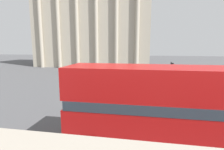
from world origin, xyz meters
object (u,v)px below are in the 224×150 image
Objects in this scene: traffic_light_near at (144,85)px; pedestrian_blue at (157,68)px; pedestrian_red at (187,73)px; car_silver at (167,75)px; double_decker_bus at (190,106)px; traffic_light_mid at (171,71)px; plaza_building_left at (94,15)px.

pedestrian_blue is at bearing 83.19° from traffic_light_near.
traffic_light_near is at bearing -14.69° from pedestrian_red.
traffic_light_near reaches higher than car_silver.
double_decker_bus reaches higher than car_silver.
pedestrian_blue is at bearing -58.72° from car_silver.
pedestrian_red is at bearing 65.23° from traffic_light_mid.
plaza_building_left is 36.84m from traffic_light_near.
pedestrian_red is at bearing -156.52° from pedestrian_blue.
plaza_building_left is at bearing -22.74° from car_silver.
traffic_light_near is at bearing 101.13° from car_silver.
traffic_light_mid is at bearing -16.97° from pedestrian_red.
traffic_light_mid is at bearing 168.49° from pedestrian_blue.
double_decker_bus reaches higher than traffic_light_near.
pedestrian_blue is (-0.88, 7.40, 0.24)m from car_silver.
plaza_building_left reaches higher than double_decker_bus.
traffic_light_near is 18.10m from pedestrian_red.
pedestrian_red is (6.91, 16.68, -1.31)m from traffic_light_near.
traffic_light_near is 9.22m from traffic_light_mid.
pedestrian_blue is (-0.54, 13.62, -1.19)m from traffic_light_mid.
traffic_light_mid is at bearing 69.70° from traffic_light_near.
plaza_building_left is 18.35× the size of pedestrian_red.
pedestrian_red is (4.25, -5.59, -0.03)m from pedestrian_blue.
pedestrian_red is at bearing -38.89° from plaza_building_left.
pedestrian_blue is (15.61, -10.43, -12.25)m from plaza_building_left.
pedestrian_blue is at bearing 95.29° from double_decker_bus.
pedestrian_blue reaches higher than pedestrian_red.
traffic_light_near is at bearing -110.30° from traffic_light_mid.
double_decker_bus is 3.42× the size of traffic_light_near.
traffic_light_mid is (1.18, 13.09, -0.16)m from double_decker_bus.
plaza_building_left reaches higher than pedestrian_red.
traffic_light_near is at bearing -68.40° from plaza_building_left.
double_decker_bus is at bearing 164.86° from pedestrian_blue.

